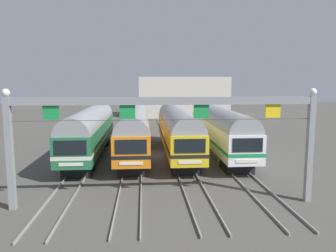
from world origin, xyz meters
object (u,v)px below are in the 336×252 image
Objects in this scene: commuter_train_orange at (134,129)px; commuter_train_white at (220,128)px; commuter_train_green at (90,129)px; catenary_gantry at (165,120)px; commuter_train_yellow at (177,129)px.

commuter_train_orange and commuter_train_white have the same top height.
commuter_train_white is at bearing 0.00° from commuter_train_orange.
catenary_gantry is (6.43, -13.49, 2.45)m from commuter_train_green.
commuter_train_orange and commuter_train_yellow have the same top height.
commuter_train_yellow is at bearing 0.00° from commuter_train_orange.
commuter_train_yellow is at bearing 180.00° from commuter_train_white.
commuter_train_yellow is at bearing 0.03° from commuter_train_green.
commuter_train_yellow is 4.29m from commuter_train_white.
commuter_train_green is 1.00× the size of commuter_train_white.
commuter_train_orange is 1.00× the size of commuter_train_white.
commuter_train_orange is at bearing 180.00° from commuter_train_white.
commuter_train_white is at bearing 0.00° from commuter_train_yellow.
catenary_gantry reaches higher than commuter_train_yellow.
commuter_train_yellow is 1.00× the size of catenary_gantry.
catenary_gantry reaches higher than commuter_train_white.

